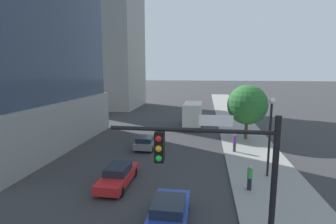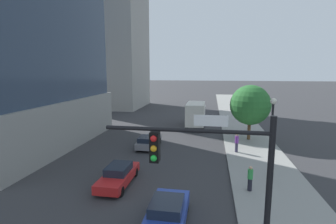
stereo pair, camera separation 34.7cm
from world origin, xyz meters
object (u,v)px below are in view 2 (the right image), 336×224
traffic_light_pole (216,173)px  box_truck (196,113)px  construction_building (108,29)px  car_gray (149,141)px  car_blue (167,213)px  pedestrian_purple_shirt (237,143)px  street_tree (250,105)px  pedestrian_green_shirt (250,178)px  car_red (118,175)px  street_lamp (272,126)px

traffic_light_pole → box_truck: bearing=94.8°
construction_building → car_gray: construction_building is taller
car_blue → pedestrian_purple_shirt: 13.33m
street_tree → pedestrian_green_shirt: 13.53m
street_tree → car_red: street_tree is taller
traffic_light_pole → car_red: (-6.47, 7.81, -3.83)m
traffic_light_pole → car_red: 10.84m
pedestrian_purple_shirt → box_truck: bearing=112.1°
pedestrian_green_shirt → traffic_light_pole: bearing=-106.6°
street_lamp → box_truck: street_lamp is taller
street_tree → pedestrian_purple_shirt: street_tree is taller
construction_building → pedestrian_green_shirt: 47.19m
traffic_light_pole → pedestrian_green_shirt: size_ratio=3.80×
traffic_light_pole → street_tree: traffic_light_pole is taller
traffic_light_pole → car_blue: 5.73m
car_red → pedestrian_green_shirt: size_ratio=2.76×
car_gray → car_red: car_red is taller
car_gray → car_blue: 13.59m
traffic_light_pole → box_truck: 27.62m
car_blue → box_truck: size_ratio=0.56×
pedestrian_purple_shirt → construction_building: bearing=130.2°
car_red → car_gray: bearing=90.0°
street_lamp → car_blue: street_lamp is taller
street_tree → car_blue: (-6.38, -17.50, -3.37)m
box_truck → pedestrian_green_shirt: bearing=-76.4°
construction_building → box_truck: bearing=-41.7°
box_truck → car_blue: bearing=-90.0°
traffic_light_pole → car_blue: bearing=122.3°
pedestrian_green_shirt → street_tree: bearing=82.6°
pedestrian_green_shirt → car_red: bearing=-178.4°
box_truck → pedestrian_purple_shirt: 12.19m
street_lamp → pedestrian_purple_shirt: (-1.80, 5.59, -2.88)m
car_gray → pedestrian_purple_shirt: size_ratio=2.37×
traffic_light_pole → street_tree: size_ratio=1.03×
construction_building → street_lamp: construction_building is taller
traffic_light_pole → pedestrian_green_shirt: traffic_light_pole is taller
car_blue → car_red: size_ratio=0.94×
box_truck → pedestrian_green_shirt: box_truck is taller
street_tree → pedestrian_green_shirt: size_ratio=3.70×
street_tree → car_red: 17.33m
street_lamp → car_gray: street_lamp is taller
car_blue → pedestrian_purple_shirt: (4.58, 12.52, 0.37)m
street_lamp → construction_building: bearing=127.3°
street_tree → pedestrian_purple_shirt: (-1.80, -4.99, -3.00)m
street_lamp → car_gray: 12.58m
street_lamp → car_blue: 9.97m
traffic_light_pole → box_truck: traffic_light_pole is taller
car_red → pedestrian_green_shirt: 8.88m
pedestrian_purple_shirt → traffic_light_pole: bearing=-98.1°
pedestrian_green_shirt → pedestrian_purple_shirt: bearing=90.8°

